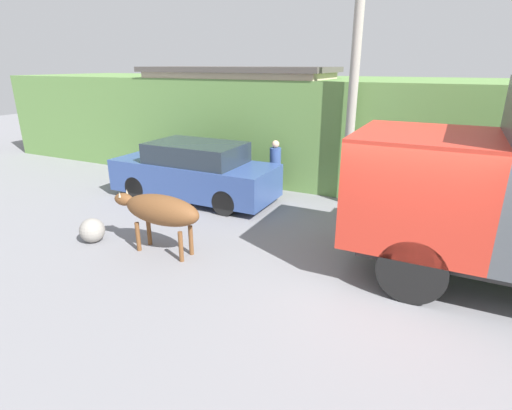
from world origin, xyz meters
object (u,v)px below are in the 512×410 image
parked_suv (194,172)px  roadside_rock (92,230)px  pedestrian_on_hill (275,165)px  utility_pole (355,68)px  brown_cow (160,210)px

parked_suv → roadside_rock: (-0.30, -3.41, -0.52)m
parked_suv → pedestrian_on_hill: bearing=35.6°
pedestrian_on_hill → roadside_rock: (-2.19, -4.74, -0.62)m
parked_suv → utility_pole: bearing=22.7°
parked_suv → roadside_rock: parked_suv is taller
brown_cow → roadside_rock: bearing=-161.2°
brown_cow → parked_suv: 3.43m
brown_cow → roadside_rock: size_ratio=3.91×
brown_cow → parked_suv: parked_suv is taller
utility_pole → brown_cow: bearing=-118.0°
brown_cow → pedestrian_on_hill: bearing=93.1°
parked_suv → roadside_rock: size_ratio=8.87×
parked_suv → pedestrian_on_hill: (1.89, 1.33, 0.10)m
brown_cow → utility_pole: utility_pole is taller
parked_suv → pedestrian_on_hill: size_ratio=2.91×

